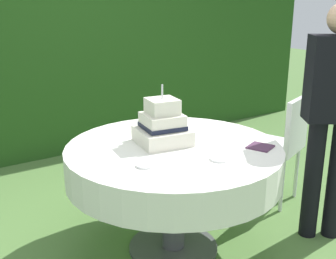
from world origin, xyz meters
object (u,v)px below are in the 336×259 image
(napkin_stack, at_px, (260,147))
(standing_person, at_px, (333,109))
(wedding_cake, at_px, (163,126))
(serving_plate_near, at_px, (220,159))
(serving_plate_far, at_px, (145,165))
(garden_chair, at_px, (283,139))
(cake_table, at_px, (174,163))

(napkin_stack, distance_m, standing_person, 0.58)
(wedding_cake, height_order, napkin_stack, wedding_cake)
(wedding_cake, relative_size, serving_plate_near, 3.36)
(serving_plate_far, xyz_separation_m, standing_person, (1.28, -0.24, 0.19))
(serving_plate_far, height_order, napkin_stack, serving_plate_far)
(serving_plate_near, bearing_deg, napkin_stack, 3.55)
(garden_chair, height_order, standing_person, standing_person)
(cake_table, distance_m, napkin_stack, 0.55)
(wedding_cake, xyz_separation_m, garden_chair, (1.15, 0.01, -0.30))
(wedding_cake, distance_m, serving_plate_far, 0.42)
(napkin_stack, bearing_deg, serving_plate_far, 170.38)
(standing_person, bearing_deg, serving_plate_far, 169.60)
(serving_plate_near, bearing_deg, cake_table, 104.69)
(cake_table, xyz_separation_m, garden_chair, (1.12, 0.10, -0.08))
(garden_chair, bearing_deg, standing_person, -106.59)
(standing_person, bearing_deg, cake_table, 156.17)
(napkin_stack, bearing_deg, garden_chair, 31.26)
(serving_plate_far, distance_m, napkin_stack, 0.76)
(serving_plate_near, distance_m, napkin_stack, 0.35)
(cake_table, bearing_deg, serving_plate_near, -75.31)
(napkin_stack, bearing_deg, wedding_cake, 138.31)
(standing_person, bearing_deg, garden_chair, 73.41)
(serving_plate_near, distance_m, standing_person, 0.90)
(wedding_cake, bearing_deg, cake_table, -75.11)
(serving_plate_near, bearing_deg, wedding_cake, 104.73)
(cake_table, distance_m, standing_person, 1.10)
(napkin_stack, bearing_deg, serving_plate_near, -176.45)
(cake_table, relative_size, napkin_stack, 9.73)
(garden_chair, bearing_deg, wedding_cake, -179.53)
(wedding_cake, bearing_deg, serving_plate_far, -136.29)
(cake_table, height_order, wedding_cake, wedding_cake)
(serving_plate_far, relative_size, standing_person, 0.06)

